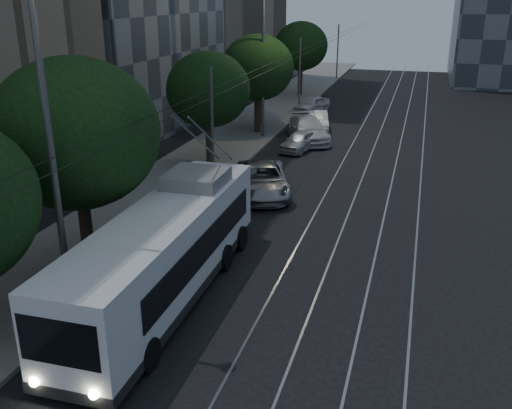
{
  "coord_description": "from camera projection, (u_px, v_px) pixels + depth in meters",
  "views": [
    {
      "loc": [
        4.43,
        -15.57,
        9.27
      ],
      "look_at": [
        -1.01,
        2.96,
        2.08
      ],
      "focal_mm": 40.0,
      "sensor_mm": 36.0,
      "label": 1
    }
  ],
  "objects": [
    {
      "name": "trolleybus",
      "position": [
        167.0,
        251.0,
        18.03
      ],
      "size": [
        2.55,
        11.59,
        5.63
      ],
      "rotation": [
        0.0,
        0.0,
        0.01
      ],
      "color": "silver",
      "rests_on": "ground"
    },
    {
      "name": "tree_2",
      "position": [
        208.0,
        90.0,
        31.36
      ],
      "size": [
        4.65,
        4.65,
        6.36
      ],
      "color": "#2F1F1A",
      "rests_on": "ground"
    },
    {
      "name": "ground",
      "position": [
        260.0,
        298.0,
        18.41
      ],
      "size": [
        120.0,
        120.0,
        0.0
      ],
      "primitive_type": "plane",
      "color": "black",
      "rests_on": "ground"
    },
    {
      "name": "streetlamp_far",
      "position": [
        270.0,
        34.0,
        36.19
      ],
      "size": [
        2.71,
        0.44,
        11.39
      ],
      "color": "#5E5E61",
      "rests_on": "ground"
    },
    {
      "name": "car_white_b",
      "position": [
        308.0,
        129.0,
        37.68
      ],
      "size": [
        4.07,
        5.81,
        1.56
      ],
      "primitive_type": "imported",
      "rotation": [
        0.0,
        0.0,
        0.39
      ],
      "color": "silver",
      "rests_on": "ground"
    },
    {
      "name": "overhead_wires",
      "position": [
        272.0,
        89.0,
        36.49
      ],
      "size": [
        2.23,
        90.0,
        6.0
      ],
      "color": "black",
      "rests_on": "ground"
    },
    {
      "name": "car_white_c",
      "position": [
        318.0,
        121.0,
        40.93
      ],
      "size": [
        2.25,
        4.09,
        1.28
      ],
      "primitive_type": "imported",
      "rotation": [
        0.0,
        0.0,
        0.24
      ],
      "color": "silver",
      "rests_on": "ground"
    },
    {
      "name": "tree_3",
      "position": [
        257.0,
        68.0,
        38.33
      ],
      "size": [
        4.9,
        4.9,
        6.74
      ],
      "color": "#2F1F1A",
      "rests_on": "ground"
    },
    {
      "name": "streetlamp_near",
      "position": [
        60.0,
        121.0,
        15.15
      ],
      "size": [
        2.44,
        0.44,
        10.08
      ],
      "color": "#5E5E61",
      "rests_on": "ground"
    },
    {
      "name": "car_white_d",
      "position": [
        312.0,
        105.0,
        46.61
      ],
      "size": [
        2.84,
        4.25,
        1.34
      ],
      "primitive_type": "imported",
      "rotation": [
        0.0,
        0.0,
        -0.35
      ],
      "color": "silver",
      "rests_on": "ground"
    },
    {
      "name": "tree_5",
      "position": [
        301.0,
        46.0,
        52.75
      ],
      "size": [
        4.94,
        4.94,
        6.85
      ],
      "color": "#2F1F1A",
      "rests_on": "ground"
    },
    {
      "name": "car_white_a",
      "position": [
        300.0,
        141.0,
        35.41
      ],
      "size": [
        2.29,
        3.84,
        1.23
      ],
      "primitive_type": "imported",
      "rotation": [
        0.0,
        0.0,
        -0.25
      ],
      "color": "#B6B6BA",
      "rests_on": "ground"
    },
    {
      "name": "tree_1",
      "position": [
        75.0,
        134.0,
        18.82
      ],
      "size": [
        5.61,
        5.61,
        7.43
      ],
      "color": "#2F1F1A",
      "rests_on": "ground"
    },
    {
      "name": "sidewalk",
      "position": [
        235.0,
        138.0,
        38.35
      ],
      "size": [
        5.0,
        90.0,
        0.15
      ],
      "primitive_type": "cube",
      "color": "slate",
      "rests_on": "ground"
    },
    {
      "name": "tram_rails",
      "position": [
        386.0,
        150.0,
        35.73
      ],
      "size": [
        4.52,
        90.0,
        0.02
      ],
      "color": "#93939B",
      "rests_on": "ground"
    },
    {
      "name": "tree_4",
      "position": [
        259.0,
        70.0,
        40.39
      ],
      "size": [
        4.09,
        4.09,
        6.0
      ],
      "color": "#2F1F1A",
      "rests_on": "ground"
    },
    {
      "name": "pickup_silver",
      "position": [
        262.0,
        180.0,
        27.69
      ],
      "size": [
        4.11,
        5.83,
        1.48
      ],
      "primitive_type": "imported",
      "rotation": [
        0.0,
        0.0,
        0.35
      ],
      "color": "gray",
      "rests_on": "ground"
    }
  ]
}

